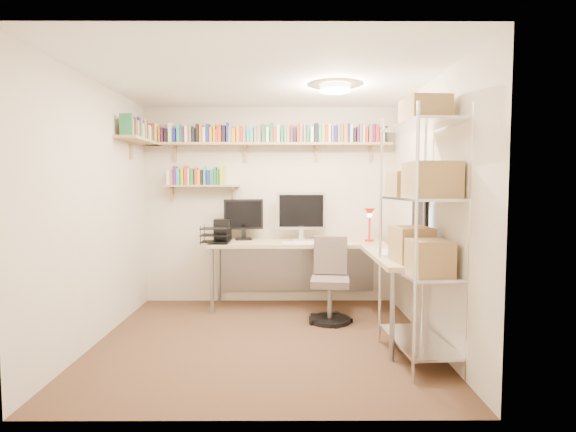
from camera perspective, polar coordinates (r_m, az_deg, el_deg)
The scene contains 6 objects.
ground at distance 4.55m, azimuth -3.08°, elevation -15.45°, with size 3.20×3.20×0.00m, color #3F2B1B.
room_shell at distance 4.29m, azimuth -3.10°, elevation 4.45°, with size 3.24×3.04×2.52m.
wall_shelves at distance 5.64m, azimuth -6.65°, elevation 9.20°, with size 3.12×1.09×0.80m.
corner_desk at distance 5.25m, azimuth 2.89°, elevation -3.70°, with size 2.52×2.09×1.42m.
office_chair at distance 5.07m, azimuth 5.36°, elevation -8.82°, with size 0.49×0.50×0.93m.
wire_rack at distance 3.96m, azimuth 16.54°, elevation 1.11°, with size 0.53×0.96×2.23m.
Camera 1 is at (0.22, -4.28, 1.51)m, focal length 28.00 mm.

